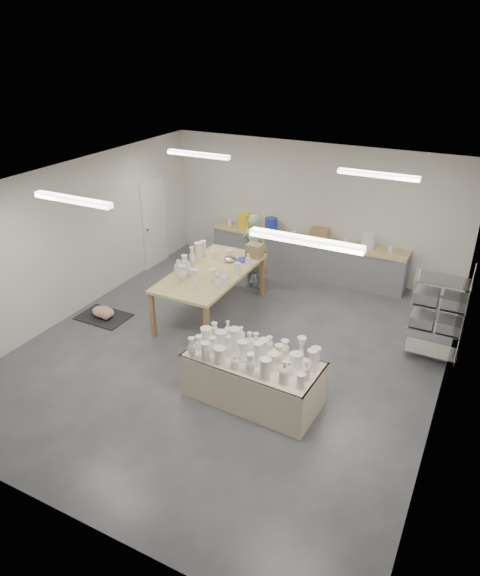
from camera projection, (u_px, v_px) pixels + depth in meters
The scene contains 9 objects.
room at pixel (227, 241), 8.42m from camera, with size 8.00×8.02×3.00m.
back_counter at pixel (305, 255), 11.94m from camera, with size 4.60×0.60×1.24m.
wire_shelf at pixel (438, 311), 8.62m from camera, with size 0.88×0.48×1.80m.
drying_table at pixel (253, 375), 7.82m from camera, with size 2.13×1.10×1.10m.
work_table at pixel (213, 270), 10.03m from camera, with size 1.33×2.59×1.34m.
rug at pixel (104, 317), 10.29m from camera, with size 1.00×0.70×0.02m, color black.
cat at pixel (103, 312), 10.22m from camera, with size 0.53×0.40×0.21m.
potter at pixel (255, 252), 11.12m from camera, with size 0.63×0.41×1.72m, color gray.
red_stool at pixel (260, 272), 11.60m from camera, with size 0.43×0.43×0.31m.
Camera 1 is at (3.68, -6.84, 5.10)m, focal length 32.00 mm.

